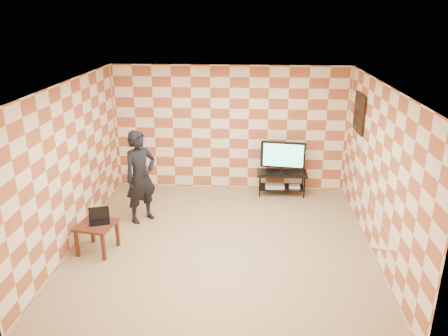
{
  "coord_description": "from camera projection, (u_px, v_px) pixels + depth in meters",
  "views": [
    {
      "loc": [
        0.45,
        -6.57,
        3.78
      ],
      "look_at": [
        0.0,
        0.6,
        1.15
      ],
      "focal_mm": 35.0,
      "sensor_mm": 36.0,
      "label": 1
    }
  ],
  "objects": [
    {
      "name": "game_console",
      "position": [
        294.0,
        186.0,
        9.33
      ],
      "size": [
        0.24,
        0.18,
        0.05
      ],
      "primitive_type": "cube",
      "rotation": [
        0.0,
        0.0,
        -0.06
      ],
      "color": "silver",
      "rests_on": "tv_stand"
    },
    {
      "name": "wall_right",
      "position": [
        380.0,
        173.0,
        6.87
      ],
      "size": [
        0.02,
        5.0,
        2.7
      ],
      "primitive_type": "cube",
      "color": "beige",
      "rests_on": "ground"
    },
    {
      "name": "wall_art",
      "position": [
        359.0,
        113.0,
        8.12
      ],
      "size": [
        0.04,
        0.72,
        0.72
      ],
      "color": "black",
      "rests_on": "wall_right"
    },
    {
      "name": "ceiling",
      "position": [
        222.0,
        85.0,
        6.55
      ],
      "size": [
        5.0,
        5.0,
        0.02
      ],
      "primitive_type": "cube",
      "color": "white",
      "rests_on": "wall_back"
    },
    {
      "name": "side_table",
      "position": [
        97.0,
        229.0,
        7.1
      ],
      "size": [
        0.66,
        0.66,
        0.5
      ],
      "color": "#381D10",
      "rests_on": "floor"
    },
    {
      "name": "wall_left",
      "position": [
        70.0,
        166.0,
        7.17
      ],
      "size": [
        0.02,
        5.0,
        2.7
      ],
      "primitive_type": "cube",
      "color": "beige",
      "rests_on": "ground"
    },
    {
      "name": "wall_back",
      "position": [
        230.0,
        129.0,
        9.36
      ],
      "size": [
        5.0,
        0.02,
        2.7
      ],
      "primitive_type": "cube",
      "color": "beige",
      "rests_on": "ground"
    },
    {
      "name": "laptop",
      "position": [
        99.0,
        219.0,
        7.14
      ],
      "size": [
        0.39,
        0.35,
        0.22
      ],
      "color": "black",
      "rests_on": "side_table"
    },
    {
      "name": "dvd_player",
      "position": [
        275.0,
        186.0,
        9.36
      ],
      "size": [
        0.4,
        0.29,
        0.07
      ],
      "primitive_type": "cube",
      "rotation": [
        0.0,
        0.0,
        0.01
      ],
      "color": "silver",
      "rests_on": "tv_stand"
    },
    {
      "name": "wall_front",
      "position": [
        206.0,
        250.0,
        4.68
      ],
      "size": [
        5.0,
        0.02,
        2.7
      ],
      "primitive_type": "cube",
      "color": "beige",
      "rests_on": "ground"
    },
    {
      "name": "floor",
      "position": [
        222.0,
        243.0,
        7.48
      ],
      "size": [
        5.0,
        5.0,
        0.0
      ],
      "primitive_type": "plane",
      "color": "tan",
      "rests_on": "ground"
    },
    {
      "name": "tv_stand",
      "position": [
        282.0,
        178.0,
        9.33
      ],
      "size": [
        1.06,
        0.48,
        0.5
      ],
      "color": "black",
      "rests_on": "floor"
    },
    {
      "name": "person",
      "position": [
        141.0,
        177.0,
        8.01
      ],
      "size": [
        0.74,
        0.75,
        1.75
      ],
      "primitive_type": "imported",
      "rotation": [
        0.0,
        0.0,
        0.81
      ],
      "color": "black",
      "rests_on": "floor"
    },
    {
      "name": "tv",
      "position": [
        283.0,
        156.0,
        9.15
      ],
      "size": [
        0.93,
        0.21,
        0.68
      ],
      "color": "black",
      "rests_on": "tv_stand"
    }
  ]
}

